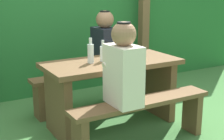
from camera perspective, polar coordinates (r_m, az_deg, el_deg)
ground_plane at (r=3.62m, az=0.00°, el=-9.34°), size 12.00×12.00×0.00m
hedge_backdrop at (r=4.93m, az=-10.43°, el=9.99°), size 6.40×0.94×2.18m
pergola_post_right at (r=4.89m, az=5.53°, el=10.10°), size 0.12×0.12×2.18m
picnic_table at (r=3.45m, az=0.00°, el=-2.00°), size 1.40×0.64×0.70m
bench_near at (r=3.07m, az=5.15°, el=-7.42°), size 1.40×0.24×0.45m
bench_far at (r=3.96m, az=-3.96°, el=-2.26°), size 1.40×0.24×0.45m
person_white_shirt at (r=2.82m, az=1.94°, el=0.48°), size 0.25×0.35×0.72m
person_black_coat at (r=3.95m, az=-1.19°, el=4.57°), size 0.25×0.35×0.72m
drinking_glass at (r=3.45m, az=4.78°, el=2.47°), size 0.07×0.07×0.09m
bottle_left at (r=3.28m, az=-3.69°, el=2.97°), size 0.06×0.06×0.25m
bottle_right at (r=3.35m, az=0.71°, el=3.16°), size 0.06×0.06×0.24m
bottle_center at (r=3.35m, az=-1.57°, el=2.92°), size 0.06×0.06×0.22m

